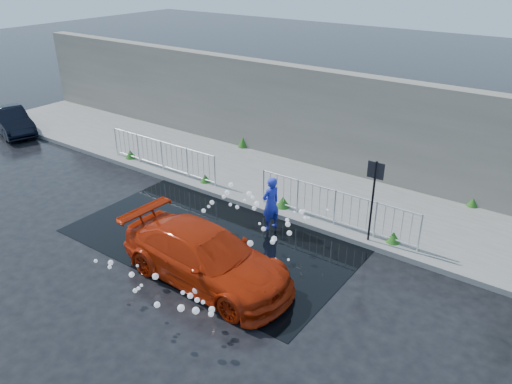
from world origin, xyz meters
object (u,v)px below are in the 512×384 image
person (271,204)px  sign_post (374,189)px  red_car (206,257)px  dark_car (11,121)px

person → sign_post: bearing=123.9°
red_car → person: person is taller
sign_post → dark_car: (-16.85, -0.50, -1.15)m
sign_post → dark_car: bearing=-178.3°
dark_car → person: (14.15, -0.33, 0.24)m
dark_car → person: person is taller
red_car → dark_car: (-14.30, 3.35, -0.10)m
sign_post → dark_car: size_ratio=0.72×
red_car → dark_car: 14.69m
dark_car → sign_post: bearing=-72.8°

